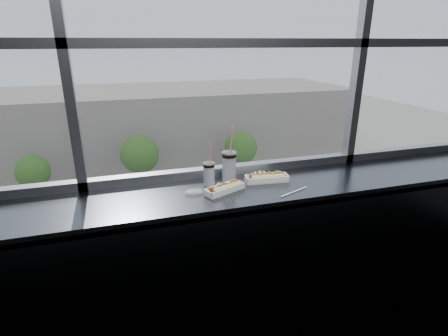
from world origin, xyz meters
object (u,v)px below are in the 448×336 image
object	(u,v)px
hotdog_tray_right	(267,177)
pedestrian_c	(170,179)
soda_cup_left	(209,173)
car_far_c	(283,183)
soda_cup_right	(229,165)
pedestrian_a	(87,182)
car_near_e	(335,224)
wrapper	(194,192)
tree_left	(33,172)
car_near_c	(147,254)
tree_center	(140,155)
tree_right	(241,148)
hotdog_tray_left	(225,188)
loose_straw	(294,192)
pedestrian_b	(105,189)
car_near_d	(277,234)
pedestrian_d	(226,176)

from	to	relation	value
hotdog_tray_right	pedestrian_c	world-z (taller)	hotdog_tray_right
soda_cup_left	car_far_c	xyz separation A→B (m)	(12.94, 24.17, -11.15)
soda_cup_right	hotdog_tray_right	bearing A→B (deg)	-23.96
pedestrian_a	car_near_e	bearing A→B (deg)	-127.57
wrapper	tree_left	size ratio (longest dim) A/B	0.03
car_near_c	tree_center	size ratio (longest dim) A/B	1.24
tree_center	tree_right	distance (m)	9.49
hotdog_tray_left	car_near_e	bearing A→B (deg)	28.32
pedestrian_a	car_near_c	bearing A→B (deg)	-162.26
hotdog_tray_right	car_near_c	xyz separation A→B (m)	(-0.16, 16.22, -10.97)
wrapper	hotdog_tray_right	bearing A→B (deg)	6.19
wrapper	tree_center	world-z (taller)	wrapper
hotdog_tray_left	loose_straw	size ratio (longest dim) A/B	1.20
pedestrian_a	soda_cup_left	bearing A→B (deg)	-172.31
car_near_e	car_far_c	bearing A→B (deg)	6.50
pedestrian_b	tree_right	distance (m)	12.92
soda_cup_right	wrapper	size ratio (longest dim) A/B	3.51
car_near_d	pedestrian_a	bearing A→B (deg)	41.32
tree_center	car_near_d	bearing A→B (deg)	-56.91
hotdog_tray_left	pedestrian_c	world-z (taller)	hotdog_tray_left
soda_cup_left	car_near_d	world-z (taller)	soda_cup_left
soda_cup_left	tree_left	xyz separation A→B (m)	(-7.82, 28.17, -9.28)
wrapper	soda_cup_left	bearing A→B (deg)	40.44
pedestrian_d	pedestrian_c	size ratio (longest dim) A/B	0.98
tree_right	pedestrian_d	bearing A→B (deg)	-152.19
soda_cup_right	tree_right	xyz separation A→B (m)	(10.16, 28.12, -8.85)
hotdog_tray_left	hotdog_tray_right	xyz separation A→B (m)	(0.33, 0.08, 0.00)
hotdog_tray_right	loose_straw	size ratio (longest dim) A/B	1.27
pedestrian_a	tree_left	xyz separation A→B (m)	(-3.87, -1.07, 1.81)
car_near_d	pedestrian_c	world-z (taller)	car_near_d
hotdog_tray_right	wrapper	world-z (taller)	hotdog_tray_right
pedestrian_d	pedestrian_c	xyz separation A→B (m)	(-5.19, 0.83, 0.02)
car_near_c	pedestrian_d	distance (m)	13.83
soda_cup_left	tree_center	distance (m)	29.46
loose_straw	car_far_c	distance (m)	29.59
car_far_c	pedestrian_b	world-z (taller)	pedestrian_b
pedestrian_c	car_near_d	bearing A→B (deg)	114.02
hotdog_tray_right	soda_cup_left	xyz separation A→B (m)	(-0.40, 0.05, 0.06)
pedestrian_a	pedestrian_b	distance (m)	2.55
loose_straw	wrapper	bearing A→B (deg)	142.78
car_near_c	hotdog_tray_left	bearing A→B (deg)	-179.00
car_near_c	pedestrian_c	bearing A→B (deg)	-13.07
car_far_c	car_near_d	size ratio (longest dim) A/B	1.00
loose_straw	wrapper	distance (m)	0.64
pedestrian_d	tree_left	world-z (taller)	tree_left
soda_cup_right	car_near_d	world-z (taller)	soda_cup_right
car_near_c	tree_center	distance (m)	12.26
pedestrian_b	car_far_c	bearing A→B (deg)	78.66
car_far_c	tree_center	bearing A→B (deg)	69.78
car_near_e	pedestrian_c	size ratio (longest dim) A/B	3.18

